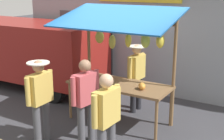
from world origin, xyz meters
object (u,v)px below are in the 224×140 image
shopper_with_ponytail (86,96)px  shopper_in_striped_shirt (106,116)px  parked_van (26,48)px  market_stall (121,52)px  shopper_with_shopping_bag (40,95)px  vendor_with_sunhat (136,73)px

shopper_with_ponytail → shopper_in_striped_shirt: bearing=-115.9°
shopper_in_striped_shirt → parked_van: 5.14m
market_stall → parked_van: (3.71, -0.88, -0.44)m
shopper_in_striped_shirt → shopper_with_shopping_bag: size_ratio=1.01×
market_stall → vendor_with_sunhat: (-0.02, -0.71, -0.62)m
shopper_with_shopping_bag → shopper_with_ponytail: shopper_with_ponytail is taller
vendor_with_sunhat → shopper_with_ponytail: 1.91m
market_stall → vendor_with_sunhat: bearing=-91.4°
vendor_with_sunhat → shopper_with_ponytail: bearing=-0.4°
market_stall → parked_van: bearing=-13.3°
shopper_with_ponytail → parked_van: bearing=68.5°
shopper_with_shopping_bag → parked_van: bearing=48.8°
shopper_with_ponytail → parked_van: (3.65, -2.07, 0.18)m
market_stall → shopper_with_shopping_bag: market_stall is taller
shopper_in_striped_shirt → shopper_with_shopping_bag: bearing=87.8°
market_stall → shopper_with_shopping_bag: size_ratio=1.56×
vendor_with_sunhat → shopper_in_striped_shirt: bearing=18.1°
market_stall → shopper_with_shopping_bag: bearing=62.7°
vendor_with_sunhat → shopper_in_striped_shirt: 2.53m
market_stall → parked_van: market_stall is taller
shopper_with_ponytail → parked_van: 4.20m
shopper_in_striped_shirt → shopper_with_shopping_bag: shopper_in_striped_shirt is taller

